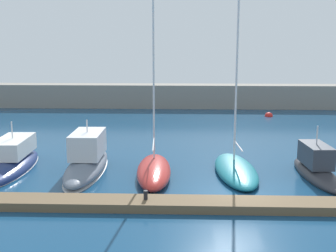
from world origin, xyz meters
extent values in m
plane|color=navy|center=(0.00, 0.00, 0.00)|extent=(120.00, 120.00, 0.00)
cube|color=brown|center=(0.00, -1.93, 0.21)|extent=(35.48, 1.53, 0.43)
cube|color=gray|center=(0.00, 30.30, 1.39)|extent=(108.00, 2.77, 2.78)
ellipsoid|color=navy|center=(-13.79, 4.08, 0.15)|extent=(2.96, 8.15, 1.15)
ellipsoid|color=silver|center=(-13.79, 4.08, 0.02)|extent=(2.99, 8.23, 0.12)
cube|color=silver|center=(-13.82, 4.94, 1.26)|extent=(2.01, 3.89, 1.07)
cube|color=black|center=(-13.84, 5.33, 1.42)|extent=(1.71, 1.02, 0.60)
cylinder|color=silver|center=(-13.82, 4.94, 2.34)|extent=(0.08, 0.08, 1.08)
ellipsoid|color=slate|center=(-8.86, 3.85, 0.32)|extent=(2.27, 8.23, 1.07)
ellipsoid|color=silver|center=(-8.86, 3.85, 0.02)|extent=(2.29, 8.31, 0.12)
cube|color=silver|center=(-8.86, 4.35, 1.61)|extent=(1.84, 3.34, 1.52)
cube|color=black|center=(-8.87, 5.09, 1.84)|extent=(1.62, 0.85, 0.85)
cylinder|color=silver|center=(-8.86, 4.35, 2.76)|extent=(0.08, 0.08, 0.77)
ellipsoid|color=#B72D28|center=(-4.65, 2.91, 0.34)|extent=(2.30, 6.66, 1.14)
cylinder|color=silver|center=(-4.69, 3.85, 6.37)|extent=(0.11, 0.11, 10.91)
cylinder|color=silver|center=(-4.60, 1.98, 2.19)|extent=(0.22, 2.93, 0.08)
ellipsoid|color=#19707F|center=(0.26, 3.68, 0.22)|extent=(2.75, 7.27, 0.97)
cylinder|color=silver|center=(0.22, 4.35, 7.66)|extent=(0.12, 0.12, 13.92)
cylinder|color=silver|center=(0.30, 3.03, 1.89)|extent=(0.23, 2.44, 0.09)
ellipsoid|color=#2D2D33|center=(4.97, 3.23, 0.16)|extent=(2.10, 6.69, 0.95)
cube|color=#333842|center=(4.95, 3.57, 1.27)|extent=(1.48, 2.82, 1.27)
cube|color=black|center=(4.91, 4.23, 1.46)|extent=(1.22, 0.76, 0.71)
cylinder|color=silver|center=(4.95, 3.57, 2.46)|extent=(0.08, 0.08, 1.11)
sphere|color=red|center=(6.21, 24.27, 0.00)|extent=(0.87, 0.87, 0.87)
cylinder|color=black|center=(-4.71, -1.93, 0.65)|extent=(0.20, 0.20, 0.44)
camera|label=1|loc=(-2.93, -21.44, 7.87)|focal=46.01mm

